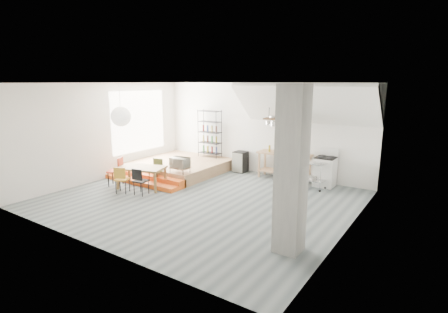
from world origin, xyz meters
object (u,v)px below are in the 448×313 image
Objects in this scene: stove at (325,171)px; rolling_cart at (312,171)px; mini_fridge at (240,162)px; dining_table at (141,169)px.

stove is 1.32× the size of rolling_cart.
rolling_cart is 2.89m from mini_fridge.
stove is at bearing -0.80° from mini_fridge.
rolling_cart is at bearing -121.43° from stove.
mini_fridge is (-2.85, 0.50, -0.16)m from rolling_cart.
mini_fridge is at bearing 179.20° from stove.
stove is 0.74× the size of dining_table.
rolling_cart is (-0.28, -0.46, 0.06)m from stove.
stove is 3.13m from mini_fridge.
stove reaches higher than mini_fridge.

